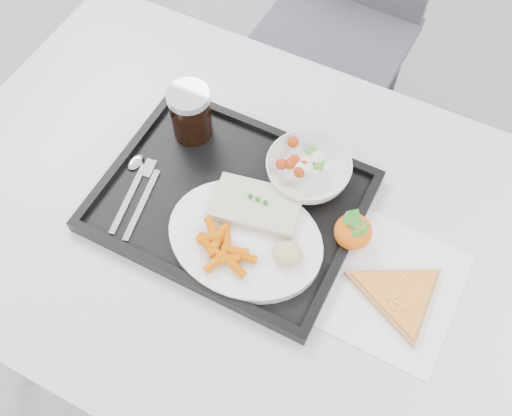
{
  "coord_description": "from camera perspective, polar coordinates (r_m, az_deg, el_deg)",
  "views": [
    {
      "loc": [
        0.23,
        -0.13,
        1.63
      ],
      "look_at": [
        0.0,
        0.32,
        0.77
      ],
      "focal_mm": 40.0,
      "sensor_mm": 36.0,
      "label": 1
    }
  ],
  "objects": [
    {
      "name": "table",
      "position": [
        1.07,
        -0.53,
        -2.95
      ],
      "size": [
        1.2,
        0.8,
        0.75
      ],
      "color": "#B9B9BC",
      "rests_on": "ground"
    },
    {
      "name": "chair",
      "position": [
        1.73,
        8.81,
        19.65
      ],
      "size": [
        0.43,
        0.43,
        0.93
      ],
      "color": "#3E3F47",
      "rests_on": "ground"
    },
    {
      "name": "tray",
      "position": [
        1.02,
        -2.55,
        0.6
      ],
      "size": [
        0.45,
        0.35,
        0.03
      ],
      "color": "black",
      "rests_on": "table"
    },
    {
      "name": "dinner_plate",
      "position": [
        0.96,
        -1.08,
        -3.1
      ],
      "size": [
        0.27,
        0.27,
        0.02
      ],
      "color": "white",
      "rests_on": "tray"
    },
    {
      "name": "fish_fillet",
      "position": [
        0.97,
        0.05,
        0.26
      ],
      "size": [
        0.16,
        0.12,
        0.03
      ],
      "color": "beige",
      "rests_on": "dinner_plate"
    },
    {
      "name": "bread_roll",
      "position": [
        0.92,
        3.16,
        -4.58
      ],
      "size": [
        0.06,
        0.06,
        0.03
      ],
      "color": "beige",
      "rests_on": "dinner_plate"
    },
    {
      "name": "salad_bowl",
      "position": [
        1.02,
        5.25,
        3.76
      ],
      "size": [
        0.15,
        0.15,
        0.05
      ],
      "color": "white",
      "rests_on": "tray"
    },
    {
      "name": "cola_glass",
      "position": [
        1.06,
        -6.56,
        9.45
      ],
      "size": [
        0.08,
        0.08,
        0.11
      ],
      "color": "black",
      "rests_on": "tray"
    },
    {
      "name": "cutlery",
      "position": [
        1.05,
        -11.85,
        2.27
      ],
      "size": [
        0.1,
        0.17,
        0.01
      ],
      "color": "silver",
      "rests_on": "tray"
    },
    {
      "name": "napkin",
      "position": [
        0.98,
        12.33,
        -7.28
      ],
      "size": [
        0.25,
        0.24,
        0.0
      ],
      "color": "white",
      "rests_on": "table"
    },
    {
      "name": "tangerine",
      "position": [
        0.97,
        9.68,
        -2.34
      ],
      "size": [
        0.08,
        0.08,
        0.07
      ],
      "color": "#FA5807",
      "rests_on": "napkin"
    },
    {
      "name": "pizza_slice",
      "position": [
        0.96,
        14.14,
        -8.48
      ],
      "size": [
        0.2,
        0.2,
        0.02
      ],
      "color": "tan",
      "rests_on": "napkin"
    },
    {
      "name": "carrot_pile",
      "position": [
        0.93,
        -3.44,
        -4.04
      ],
      "size": [
        0.11,
        0.1,
        0.02
      ],
      "color": "#D05901",
      "rests_on": "dinner_plate"
    },
    {
      "name": "salad_contents",
      "position": [
        1.02,
        4.94,
        4.51
      ],
      "size": [
        0.08,
        0.08,
        0.02
      ],
      "color": "#AA2F0E",
      "rests_on": "salad_bowl"
    }
  ]
}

